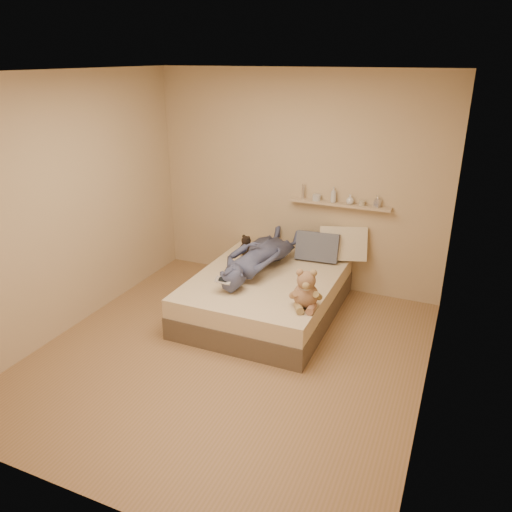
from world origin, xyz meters
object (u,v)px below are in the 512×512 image
at_px(pillow_cream, 343,244).
at_px(wall_shelf, 339,204).
at_px(pillow_grey, 318,247).
at_px(dark_plush, 247,247).
at_px(bed, 266,295).
at_px(game_console, 223,280).
at_px(person, 259,255).
at_px(teddy_bear, 306,292).

relative_size(pillow_cream, wall_shelf, 0.46).
bearing_deg(pillow_grey, dark_plush, -165.53).
relative_size(bed, game_console, 10.77).
xyz_separation_m(bed, person, (-0.15, 0.15, 0.41)).
distance_m(dark_plush, pillow_grey, 0.85).
bearing_deg(dark_plush, wall_shelf, 23.33).
bearing_deg(bed, person, 133.53).
relative_size(pillow_cream, pillow_grey, 1.10).
relative_size(pillow_grey, person, 0.33).
bearing_deg(pillow_grey, pillow_cream, 27.76).
distance_m(teddy_bear, dark_plush, 1.46).
bearing_deg(wall_shelf, dark_plush, -156.67).
height_order(pillow_cream, wall_shelf, wall_shelf).
distance_m(bed, wall_shelf, 1.38).
bearing_deg(game_console, dark_plush, 101.65).
height_order(pillow_grey, wall_shelf, wall_shelf).
xyz_separation_m(pillow_cream, pillow_grey, (-0.27, -0.14, -0.03)).
distance_m(game_console, person, 0.73).
bearing_deg(person, dark_plush, -41.88).
relative_size(pillow_cream, person, 0.37).
bearing_deg(wall_shelf, bed, -121.18).
relative_size(dark_plush, wall_shelf, 0.22).
bearing_deg(teddy_bear, dark_plush, 137.26).
height_order(game_console, teddy_bear, teddy_bear).
bearing_deg(teddy_bear, game_console, -176.15).
xyz_separation_m(game_console, person, (0.09, 0.73, 0.03)).
height_order(teddy_bear, dark_plush, teddy_bear).
distance_m(bed, pillow_cream, 1.13).
xyz_separation_m(bed, game_console, (-0.24, -0.57, 0.38)).
bearing_deg(dark_plush, game_console, -78.35).
bearing_deg(pillow_cream, bed, -127.62).
distance_m(teddy_bear, person, 1.02).
bearing_deg(wall_shelf, pillow_cream, -41.42).
bearing_deg(pillow_grey, person, -134.10).
height_order(game_console, dark_plush, dark_plush).
distance_m(bed, pillow_grey, 0.88).
distance_m(dark_plush, pillow_cream, 1.15).
distance_m(bed, game_console, 0.73).
xyz_separation_m(pillow_grey, person, (-0.52, -0.54, 0.01)).
height_order(person, wall_shelf, wall_shelf).
xyz_separation_m(dark_plush, pillow_cream, (1.09, 0.35, 0.09)).
relative_size(game_console, dark_plush, 0.66).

